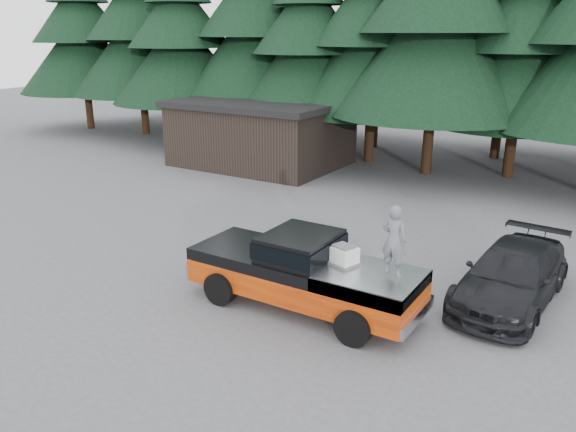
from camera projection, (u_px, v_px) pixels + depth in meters
The scene contains 8 objects.
ground at pixel (284, 286), 15.23m from camera, with size 120.00×120.00×0.00m, color #4E4E50.
pickup_truck at pixel (303, 282), 13.88m from camera, with size 6.00×2.04×1.33m, color #CB4405, non-canonical shape.
truck_cab at pixel (300, 245), 13.63m from camera, with size 1.66×1.90×0.59m, color black.
air_compressor at pixel (343, 256), 13.20m from camera, with size 0.60×0.50×0.41m, color silver.
man_on_bed at pixel (394, 240), 12.48m from camera, with size 0.60×0.39×1.64m, color #585B60.
parked_car at pixel (512, 276), 14.12m from camera, with size 2.02×4.98×1.45m, color black.
utility_building at pixel (261, 132), 28.92m from camera, with size 8.40×6.40×3.30m.
treeline at pixel (486, 7), 26.47m from camera, with size 60.15×16.05×17.50m.
Camera 1 is at (7.47, -11.70, 6.54)m, focal length 35.00 mm.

